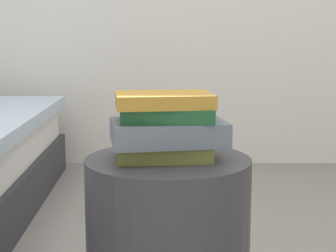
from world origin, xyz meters
name	(u,v)px	position (x,y,z in m)	size (l,w,h in m)	color
side_table	(168,244)	(0.00, 0.00, 0.24)	(0.45, 0.45, 0.48)	#333338
book_olive	(164,151)	(-0.01, -0.01, 0.51)	(0.25, 0.15, 0.04)	olive
book_slate	(167,132)	(0.00, 0.00, 0.56)	(0.30, 0.20, 0.06)	slate
book_forest	(168,113)	(0.00, 0.00, 0.61)	(0.24, 0.17, 0.04)	#1E512D
book_ochre	(164,100)	(-0.01, 0.00, 0.64)	(0.25, 0.18, 0.04)	#B7842D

